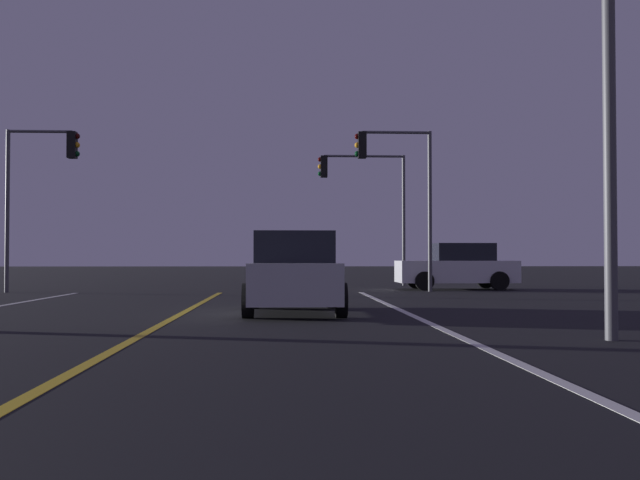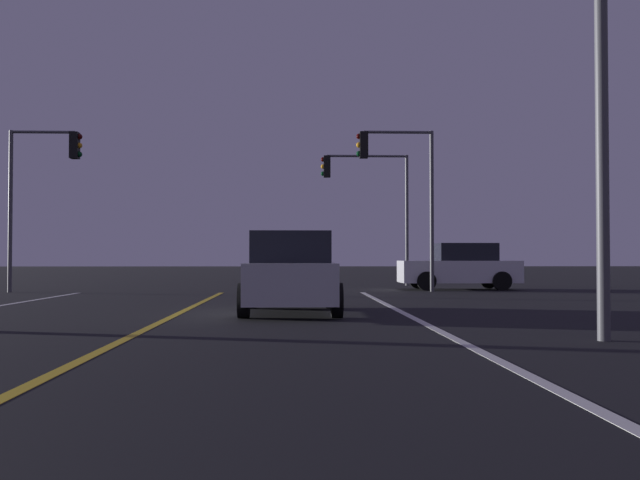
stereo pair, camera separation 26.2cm
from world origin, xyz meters
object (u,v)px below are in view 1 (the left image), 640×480
car_lead_same_lane (294,274)px  car_crossing_side (458,267)px  traffic_light_near_right (395,173)px  traffic_light_far_right (362,188)px  traffic_light_near_left (41,173)px

car_lead_same_lane → car_crossing_side: (6.18, 11.09, 0.00)m
car_crossing_side → traffic_light_near_right: 4.47m
traffic_light_far_right → car_crossing_side: bearing=128.7°
traffic_light_near_right → traffic_light_far_right: bearing=-84.5°
traffic_light_near_right → traffic_light_near_left: traffic_light_near_right is taller
car_crossing_side → car_lead_same_lane: bearing=60.9°
car_lead_same_lane → traffic_light_near_left: bearing=41.6°
car_lead_same_lane → car_crossing_side: 12.70m
car_lead_same_lane → traffic_light_near_left: 13.06m
car_lead_same_lane → traffic_light_far_right: size_ratio=0.78×
car_crossing_side → traffic_light_near_right: traffic_light_near_right is taller
traffic_light_near_right → traffic_light_far_right: size_ratio=1.01×
car_lead_same_lane → traffic_light_near_left: size_ratio=0.78×
traffic_light_near_right → car_crossing_side: bearing=-147.7°
car_lead_same_lane → traffic_light_near_right: traffic_light_near_right is taller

